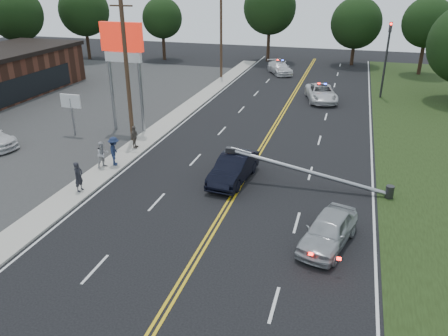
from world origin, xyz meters
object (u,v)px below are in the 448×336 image
(crashed_sedan, at_px, (233,168))
(bystander_b, at_px, (103,154))
(small_sign, at_px, (71,105))
(bystander_d, at_px, (134,137))
(utility_pole_far, at_px, (221,33))
(waiting_sedan, at_px, (328,230))
(traffic_signal, at_px, (387,54))
(emergency_a, at_px, (321,93))
(bystander_c, at_px, (114,151))
(utility_pole_mid, at_px, (127,71))
(fallen_streetlight, at_px, (317,174))
(bystander_a, at_px, (79,177))
(pylon_sign, at_px, (123,51))
(emergency_b, at_px, (280,68))

(crashed_sedan, bearing_deg, bystander_b, -170.27)
(small_sign, height_order, bystander_d, small_sign)
(utility_pole_far, height_order, waiting_sedan, utility_pole_far)
(traffic_signal, bearing_deg, emergency_a, -152.08)
(bystander_b, height_order, bystander_c, bystander_c)
(utility_pole_mid, bearing_deg, bystander_c, -76.16)
(small_sign, bearing_deg, fallen_streetlight, -12.40)
(utility_pole_mid, relative_size, emergency_a, 1.85)
(small_sign, xyz_separation_m, bystander_a, (5.82, -8.17, -1.37))
(bystander_c, bearing_deg, utility_pole_far, -21.87)
(pylon_sign, bearing_deg, emergency_b, 73.03)
(waiting_sedan, bearing_deg, small_sign, 168.68)
(bystander_a, xyz_separation_m, bystander_c, (0.07, 3.75, 0.07))
(bystander_b, bearing_deg, pylon_sign, 39.76)
(pylon_sign, height_order, crashed_sedan, pylon_sign)
(waiting_sedan, relative_size, bystander_a, 2.53)
(fallen_streetlight, relative_size, crashed_sedan, 1.98)
(pylon_sign, height_order, small_sign, pylon_sign)
(crashed_sedan, bearing_deg, emergency_a, 85.63)
(crashed_sedan, height_order, emergency_b, crashed_sedan)
(small_sign, relative_size, bystander_a, 1.84)
(emergency_a, xyz_separation_m, bystander_c, (-10.92, -19.50, 0.28))
(emergency_b, bearing_deg, emergency_a, -90.59)
(traffic_signal, relative_size, emergency_a, 1.30)
(utility_pole_mid, relative_size, bystander_c, 5.48)
(bystander_a, relative_size, bystander_c, 0.92)
(traffic_signal, height_order, fallen_streetlight, traffic_signal)
(small_sign, relative_size, bystander_b, 1.87)
(utility_pole_mid, bearing_deg, small_sign, 180.00)
(pylon_sign, bearing_deg, waiting_sedan, -36.08)
(emergency_b, bearing_deg, fallen_streetlight, -104.89)
(utility_pole_mid, height_order, bystander_b, utility_pole_mid)
(pylon_sign, bearing_deg, bystander_c, -69.59)
(waiting_sedan, xyz_separation_m, bystander_d, (-13.56, 8.07, 0.18))
(bystander_d, bearing_deg, emergency_b, -11.85)
(emergency_a, bearing_deg, bystander_a, -129.27)
(bystander_a, height_order, bystander_b, bystander_a)
(bystander_d, bearing_deg, waiting_sedan, -121.93)
(utility_pole_far, distance_m, bystander_c, 26.75)
(traffic_signal, bearing_deg, crashed_sedan, -111.57)
(utility_pole_far, relative_size, emergency_a, 1.85)
(traffic_signal, height_order, utility_pole_far, utility_pole_far)
(emergency_a, distance_m, bystander_a, 25.72)
(utility_pole_far, bearing_deg, waiting_sedan, -65.34)
(crashed_sedan, relative_size, emergency_b, 0.95)
(pylon_sign, relative_size, bystander_d, 5.12)
(utility_pole_mid, bearing_deg, crashed_sedan, -26.29)
(utility_pole_far, relative_size, bystander_b, 6.05)
(utility_pole_mid, xyz_separation_m, emergency_a, (12.01, 15.08, -4.33))
(fallen_streetlight, distance_m, bystander_b, 12.86)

